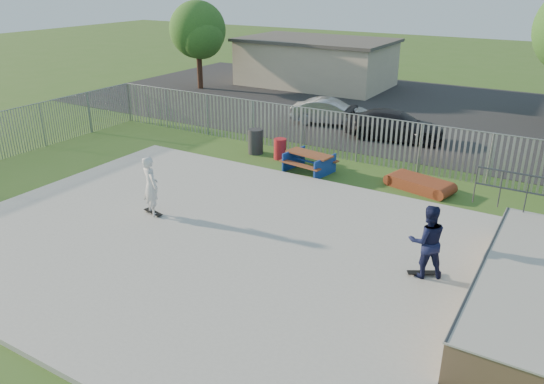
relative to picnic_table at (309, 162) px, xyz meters
The scene contains 16 objects.
ground 6.88m from the picnic_table, 89.04° to the right, with size 120.00×120.00×0.00m, color #3B6221.
concrete_slab 6.87m from the picnic_table, 89.04° to the right, with size 15.00×12.00×0.15m, color #A0A09B.
fence 2.61m from the picnic_table, 63.95° to the right, with size 26.04×16.02×2.00m.
picnic_table is the anchor object (origin of this frame).
funbox 4.34m from the picnic_table, ahead, with size 2.25×1.50×0.41m.
trash_bin_red 1.96m from the picnic_table, 156.16° to the left, with size 0.53×0.53×0.88m, color maroon.
trash_bin_grey 3.22m from the picnic_table, 164.02° to the left, with size 0.65×0.65×1.09m, color #28272A.
parking_lot 12.14m from the picnic_table, 89.46° to the left, with size 40.00×18.00×0.02m, color black.
car_silver 7.37m from the picnic_table, 109.03° to the left, with size 1.38×3.95×1.30m, color #A2A2A6.
car_dark 6.23m from the picnic_table, 76.86° to the left, with size 1.89×4.66×1.35m, color black.
building 18.00m from the picnic_table, 116.05° to the left, with size 10.40×6.40×3.20m.
tree_left 18.21m from the picnic_table, 142.12° to the left, with size 3.74×3.74×5.77m.
skateboard_a 8.43m from the picnic_table, 42.25° to the right, with size 0.79×0.58×0.08m.
skateboard_b 6.84m from the picnic_table, 109.51° to the right, with size 0.82×0.37×0.08m.
skater_navy 8.45m from the picnic_table, 42.25° to the right, with size 0.94×0.73×1.93m, color #121638.
skater_white 6.88m from the picnic_table, 109.51° to the right, with size 0.71×0.46×1.93m, color silver.
Camera 1 is at (8.88, -10.86, 7.29)m, focal length 35.00 mm.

